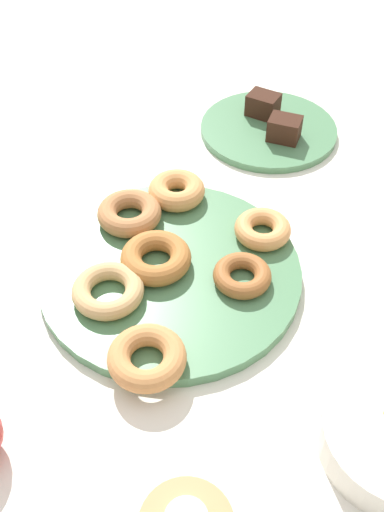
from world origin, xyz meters
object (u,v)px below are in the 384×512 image
donut_2 (129,213)px  brownie_near (263,105)px  cake_plate (268,130)px  donut_0 (177,190)px  brownie_far (284,129)px  donut_1 (263,229)px  donut_6 (147,358)px  donut_plate (170,272)px  donut_4 (242,277)px  donut_5 (108,291)px  donut_3 (156,258)px

donut_2 → brownie_near: bearing=157.4°
cake_plate → brownie_near: bearing=-153.4°
donut_0 → brownie_far: 0.24m
donut_1 → brownie_far: 0.25m
donut_1 → donut_6: (0.24, -0.09, 0.00)m
donut_plate → donut_1: donut_1 is taller
donut_0 → donut_4: size_ratio=1.10×
brownie_near → brownie_far: (0.06, 0.05, 0.00)m
donut_1 → donut_plate: bearing=-49.7°
donut_4 → brownie_far: (-0.34, 0.00, 0.00)m
donut_plate → donut_5: bearing=-42.1°
donut_1 → donut_4: bearing=-6.6°
donut_plate → donut_2: size_ratio=3.82×
donut_plate → donut_0: (-0.14, -0.03, 0.02)m
donut_3 → brownie_far: (-0.34, 0.12, 0.00)m
donut_1 → brownie_far: size_ratio=1.52×
cake_plate → donut_plate: bearing=-11.1°
donut_3 → cake_plate: donut_3 is taller
donut_4 → donut_3: bearing=-90.8°
donut_5 → brownie_near: size_ratio=1.76×
donut_0 → donut_1: size_ratio=1.06×
donut_2 → donut_6: size_ratio=1.00×
brownie_far → donut_1: bearing=1.4°
donut_3 → donut_6: (0.15, 0.04, -0.00)m
donut_plate → donut_6: 0.16m
brownie_far → brownie_near: bearing=-144.0°
donut_4 → brownie_near: 0.41m
cake_plate → brownie_near: (-0.04, -0.02, 0.03)m
donut_4 → cake_plate: bearing=-176.2°
donut_0 → donut_1: bearing=70.4°
cake_plate → donut_0: bearing=-24.1°
donut_3 → donut_5: bearing=-32.2°
donut_4 → brownie_far: brownie_far is taller
cake_plate → donut_2: bearing=-27.7°
donut_1 → brownie_near: bearing=-170.3°
brownie_far → cake_plate: bearing=-135.0°
donut_1 → cake_plate: bearing=-172.7°
brownie_far → donut_5: bearing=-21.9°
donut_plate → cake_plate: 0.37m
donut_3 → donut_2: bearing=-140.8°
donut_plate → donut_3: size_ratio=3.72×
donut_plate → donut_6: size_ratio=3.83×
donut_2 → donut_5: (0.14, 0.02, -0.00)m
donut_5 → donut_2: bearing=-172.1°
donut_plate → donut_3: donut_3 is taller
donut_3 → brownie_near: 0.41m
donut_6 → brownie_far: 0.50m
donut_2 → cake_plate: 0.33m
donut_0 → cake_plate: (-0.23, 0.10, -0.02)m
donut_2 → donut_6: (0.23, 0.10, -0.00)m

